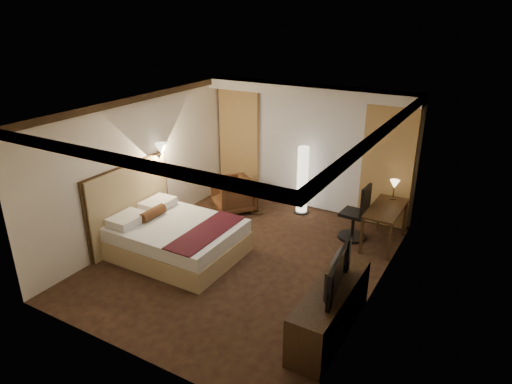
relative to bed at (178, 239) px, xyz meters
The scene contains 21 objects.
floor 1.25m from the bed, 21.26° to the left, with size 4.50×5.50×0.01m, color black.
ceiling 2.68m from the bed, 21.26° to the left, with size 4.50×5.50×0.01m, color white.
back_wall 3.54m from the bed, 70.54° to the left, with size 4.50×0.02×2.70m, color beige.
left_wall 1.59m from the bed, 158.68° to the left, with size 0.02×5.50×2.70m, color beige.
right_wall 3.56m from the bed, ahead, with size 0.02×5.50×2.70m, color beige.
crown_molding 2.62m from the bed, 21.26° to the left, with size 4.50×5.50×0.12m, color black, non-canonical shape.
soffit 3.89m from the bed, 69.02° to the left, with size 4.50×0.50×0.20m, color white.
curtain_sheer 3.44m from the bed, 70.08° to the left, with size 2.48×0.04×2.45m, color silver.
curtain_left_drape 3.24m from the bed, 100.65° to the left, with size 1.00×0.14×2.45m, color tan.
curtain_right_drape 4.26m from the bed, 47.16° to the left, with size 1.00×0.14×2.45m, color tan.
wall_sconce 1.82m from the bed, 139.26° to the left, with size 0.24×0.24×0.24m, color white, non-canonical shape.
bed is the anchor object (origin of this frame).
headboard 1.16m from the bed, behind, with size 0.12×1.96×1.50m, color tan, non-canonical shape.
armchair 2.11m from the bed, 94.86° to the left, with size 0.78×0.73×0.80m, color #4A2916.
side_table 2.30m from the bed, 82.04° to the left, with size 0.45×0.45×0.50m, color black, non-canonical shape.
floor_lamp 3.02m from the bed, 67.16° to the left, with size 0.31×0.31×1.49m, color white, non-canonical shape.
desk 3.80m from the bed, 35.84° to the left, with size 0.55×1.22×0.75m, color black, non-canonical shape.
desk_lamp 4.13m from the bed, 41.10° to the left, with size 0.18×0.18×0.34m, color #FFD899, non-canonical shape.
office_chair 3.32m from the bed, 41.01° to the left, with size 0.54×0.54×1.12m, color black, non-canonical shape.
dresser 3.19m from the bed, 11.56° to the right, with size 0.50×1.84×0.71m, color black, non-canonical shape.
television 3.24m from the bed, 11.67° to the right, with size 1.09×0.63×0.14m, color black.
Camera 1 is at (3.66, -5.98, 4.16)m, focal length 32.00 mm.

